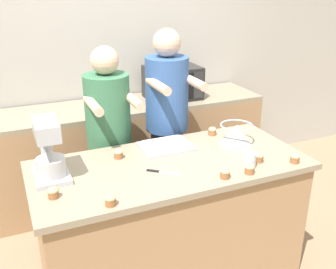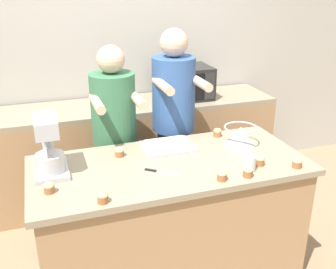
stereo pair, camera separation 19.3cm
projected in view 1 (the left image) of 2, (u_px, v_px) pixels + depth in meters
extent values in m
cube|color=#B2ADA3|center=(103.00, 51.00, 3.70)|extent=(10.00, 0.06, 2.70)
cube|color=#A87F56|center=(170.00, 224.00, 2.69)|extent=(1.70, 0.76, 0.86)
cube|color=gray|center=(170.00, 165.00, 2.52)|extent=(1.77, 0.80, 0.04)
cube|color=#A87F56|center=(118.00, 153.00, 3.74)|extent=(2.80, 0.60, 0.88)
cube|color=gray|center=(116.00, 107.00, 3.57)|extent=(2.80, 0.60, 0.04)
cylinder|color=#232328|center=(113.00, 192.00, 3.13)|extent=(0.26, 0.26, 0.83)
cylinder|color=#38704C|center=(108.00, 111.00, 2.87)|extent=(0.33, 0.33, 0.54)
sphere|color=#DBB293|center=(105.00, 60.00, 2.73)|extent=(0.20, 0.20, 0.20)
cylinder|color=#DBB293|center=(93.00, 105.00, 2.63)|extent=(0.06, 0.34, 0.06)
cylinder|color=#DBB293|center=(133.00, 100.00, 2.74)|extent=(0.06, 0.34, 0.06)
cylinder|color=#33384C|center=(167.00, 178.00, 3.29)|extent=(0.26, 0.26, 0.88)
cylinder|color=#335693|center=(167.00, 94.00, 3.02)|extent=(0.33, 0.33, 0.57)
sphere|color=#DBB293|center=(167.00, 43.00, 2.87)|extent=(0.21, 0.21, 0.21)
cylinder|color=#DBB293|center=(158.00, 86.00, 2.77)|extent=(0.06, 0.34, 0.06)
cylinder|color=#DBB293|center=(194.00, 82.00, 2.88)|extent=(0.06, 0.34, 0.06)
cube|color=#B2B7BC|center=(52.00, 175.00, 2.33)|extent=(0.20, 0.30, 0.03)
cylinder|color=#B2B7BC|center=(46.00, 147.00, 2.38)|extent=(0.07, 0.07, 0.23)
cube|color=#B2B7BC|center=(46.00, 129.00, 2.21)|extent=(0.13, 0.26, 0.10)
cylinder|color=#BCBCC1|center=(51.00, 167.00, 2.27)|extent=(0.17, 0.17, 0.11)
cone|color=#BCBCC1|center=(236.00, 134.00, 2.78)|extent=(0.23, 0.23, 0.14)
torus|color=#BCBCC1|center=(237.00, 125.00, 2.76)|extent=(0.23, 0.23, 0.01)
cube|color=#BCBCC1|center=(166.00, 147.00, 2.72)|extent=(0.35, 0.27, 0.02)
cube|color=white|center=(166.00, 144.00, 2.71)|extent=(0.28, 0.21, 0.02)
cube|color=black|center=(173.00, 82.00, 3.71)|extent=(0.49, 0.37, 0.30)
cube|color=black|center=(177.00, 88.00, 3.54)|extent=(0.33, 0.01, 0.24)
cube|color=#2D2D2D|center=(198.00, 85.00, 3.62)|extent=(0.10, 0.01, 0.24)
cylinder|color=silver|center=(250.00, 160.00, 2.44)|extent=(0.08, 0.08, 0.10)
cube|color=#BCBCC1|center=(170.00, 173.00, 2.38)|extent=(0.12, 0.10, 0.01)
cube|color=black|center=(153.00, 171.00, 2.40)|extent=(0.07, 0.06, 0.01)
cylinder|color=#9E6038|center=(249.00, 171.00, 2.37)|extent=(0.06, 0.06, 0.03)
ellipsoid|color=tan|center=(250.00, 167.00, 2.36)|extent=(0.06, 0.06, 0.04)
cylinder|color=#9E6038|center=(259.00, 159.00, 2.52)|extent=(0.06, 0.06, 0.03)
ellipsoid|color=tan|center=(259.00, 155.00, 2.51)|extent=(0.06, 0.06, 0.04)
cylinder|color=#9E6038|center=(225.00, 175.00, 2.32)|extent=(0.06, 0.06, 0.03)
ellipsoid|color=tan|center=(225.00, 171.00, 2.31)|extent=(0.06, 0.06, 0.04)
cylinder|color=#9E6038|center=(212.00, 133.00, 2.95)|extent=(0.06, 0.06, 0.03)
ellipsoid|color=tan|center=(212.00, 129.00, 2.94)|extent=(0.06, 0.06, 0.04)
cylinder|color=#9E6038|center=(295.00, 160.00, 2.51)|extent=(0.06, 0.06, 0.03)
ellipsoid|color=tan|center=(295.00, 156.00, 2.50)|extent=(0.06, 0.06, 0.04)
cylinder|color=#9E6038|center=(111.00, 202.00, 2.04)|extent=(0.06, 0.06, 0.03)
ellipsoid|color=tan|center=(110.00, 198.00, 2.03)|extent=(0.06, 0.06, 0.04)
cylinder|color=#9E6038|center=(53.00, 195.00, 2.11)|extent=(0.06, 0.06, 0.03)
ellipsoid|color=tan|center=(53.00, 191.00, 2.10)|extent=(0.06, 0.06, 0.04)
cylinder|color=#9E6038|center=(119.00, 156.00, 2.57)|extent=(0.06, 0.06, 0.03)
ellipsoid|color=tan|center=(118.00, 152.00, 2.56)|extent=(0.06, 0.06, 0.04)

